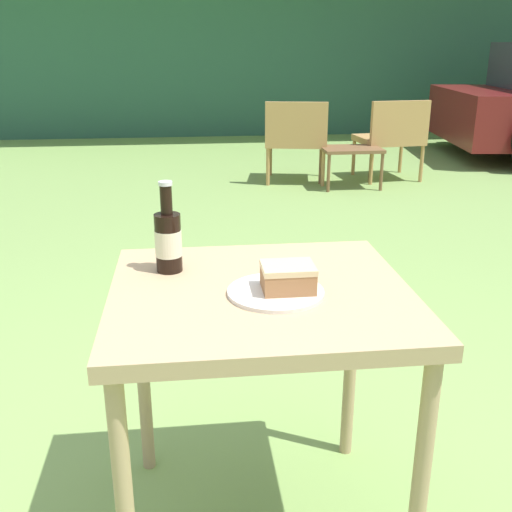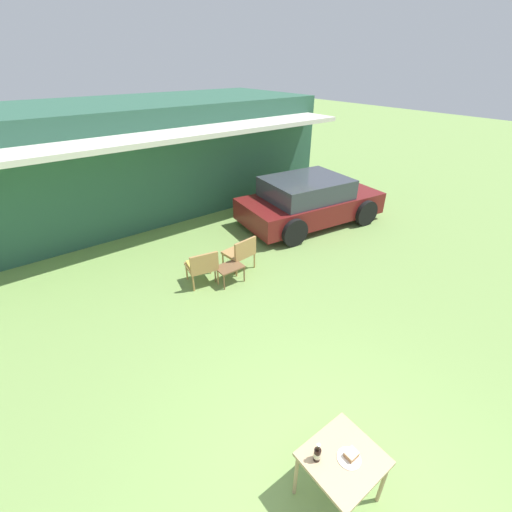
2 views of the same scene
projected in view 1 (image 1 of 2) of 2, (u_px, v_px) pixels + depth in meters
The scene contains 8 objects.
cabin_building at pixel (292, 28), 10.39m from camera, with size 10.64×5.39×3.07m.
wicker_chair_cushioned at pixel (296, 136), 5.81m from camera, with size 0.67×0.63×0.79m.
wicker_chair_plain at pixel (392, 135), 5.89m from camera, with size 0.63×0.58×0.79m.
garden_side_table at pixel (351, 152), 5.63m from camera, with size 0.55×0.39×0.38m.
patio_table at pixel (261, 321), 1.50m from camera, with size 0.74×0.68×0.74m.
cake_on_plate at pixel (283, 283), 1.44m from camera, with size 0.23×0.23×0.07m.
cola_bottle_near at pixel (168, 240), 1.56m from camera, with size 0.07×0.07×0.24m.
fork at pixel (262, 296), 1.42m from camera, with size 0.17×0.02×0.01m.
Camera 1 is at (-0.17, -1.35, 1.31)m, focal length 42.00 mm.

